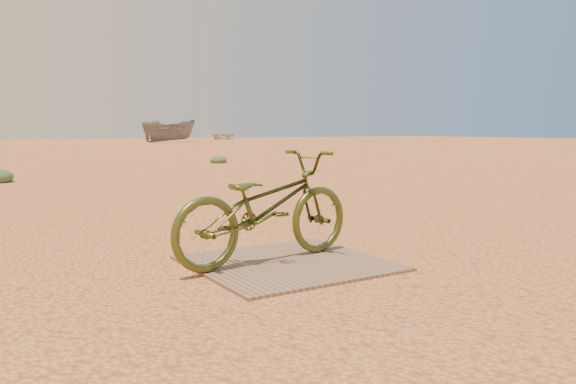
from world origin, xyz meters
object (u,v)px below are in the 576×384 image
bicycle (266,207)px  boat_mid_right (169,131)px  boat_far_right (223,135)px  plywood_board (288,263)px

bicycle → boat_mid_right: bearing=-26.1°
boat_mid_right → boat_far_right: size_ratio=1.08×
bicycle → boat_far_right: boat_far_right is taller
boat_mid_right → bicycle: bearing=154.4°
plywood_board → bicycle: bearing=143.4°
plywood_board → boat_far_right: bearing=65.3°
boat_mid_right → plywood_board: bearing=154.6°
plywood_board → bicycle: (-0.13, 0.10, 0.42)m
bicycle → plywood_board: bearing=-133.7°
plywood_board → boat_mid_right: boat_mid_right is taller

